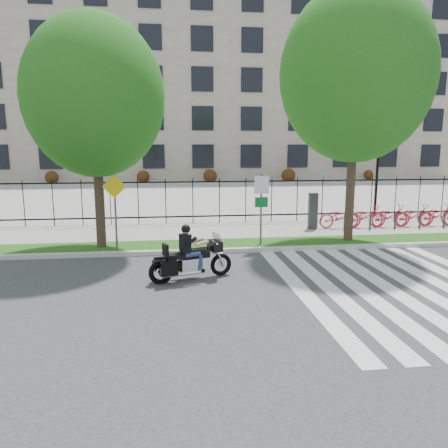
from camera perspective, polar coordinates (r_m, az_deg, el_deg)
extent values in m
plane|color=#333335|center=(10.83, -1.27, -9.11)|extent=(120.00, 120.00, 0.00)
cube|color=beige|center=(14.72, -2.93, -3.59)|extent=(60.00, 0.20, 0.15)
cube|color=#275515|center=(15.55, -3.17, -2.84)|extent=(60.00, 1.50, 0.15)
cube|color=#A09E96|center=(17.99, -3.74, -1.06)|extent=(60.00, 3.50, 0.15)
cube|color=#A09E96|center=(35.36, -5.51, 4.42)|extent=(80.00, 34.00, 0.10)
cube|color=gray|center=(55.55, -6.37, 16.78)|extent=(60.00, 20.00, 20.00)
cylinder|color=black|center=(24.82, 19.34, 5.98)|extent=(0.14, 0.14, 4.00)
cylinder|color=black|center=(24.77, 19.60, 10.36)|extent=(0.06, 0.70, 0.70)
sphere|color=white|center=(24.61, 18.88, 10.64)|extent=(0.36, 0.36, 0.36)
sphere|color=white|center=(24.93, 20.35, 10.54)|extent=(0.36, 0.36, 0.36)
cylinder|color=#32251B|center=(15.38, -15.99, 3.80)|extent=(0.32, 0.32, 3.64)
ellipsoid|color=#1B5112|center=(15.37, -16.59, 15.69)|extent=(4.57, 4.57, 5.26)
cylinder|color=#32251B|center=(16.52, 16.22, 5.33)|extent=(0.32, 0.32, 4.29)
ellipsoid|color=#1B5112|center=(16.65, 16.89, 18.24)|extent=(5.31, 5.31, 6.11)
cube|color=#2D2D33|center=(18.54, 11.53, 1.68)|extent=(0.35, 0.25, 1.50)
imported|color=red|center=(19.00, 14.93, 0.91)|extent=(1.82, 0.63, 0.95)
cylinder|color=#2D2D33|center=(18.57, 15.49, 0.28)|extent=(0.08, 0.08, 0.70)
imported|color=red|center=(19.44, 17.94, 0.96)|extent=(1.82, 0.63, 0.95)
cylinder|color=#2D2D33|center=(19.02, 18.55, 0.34)|extent=(0.08, 0.08, 0.70)
imported|color=red|center=(19.93, 20.80, 1.01)|extent=(1.82, 0.63, 0.95)
cylinder|color=#2D2D33|center=(19.52, 21.46, 0.41)|extent=(0.08, 0.08, 0.70)
imported|color=red|center=(20.47, 23.53, 1.05)|extent=(1.82, 0.63, 0.95)
cylinder|color=#2D2D33|center=(20.07, 24.22, 0.47)|extent=(0.08, 0.08, 0.70)
imported|color=red|center=(21.06, 26.10, 1.09)|extent=(1.82, 0.63, 0.95)
cylinder|color=#2D2D33|center=(20.66, 26.83, 0.52)|extent=(0.08, 0.08, 0.70)
cylinder|color=#59595B|center=(15.26, 4.86, 1.95)|extent=(0.07, 0.07, 2.50)
cube|color=white|center=(15.12, 4.94, 5.11)|extent=(0.50, 0.03, 0.60)
cube|color=#0C6626|center=(15.18, 4.91, 2.86)|extent=(0.45, 0.03, 0.35)
cylinder|color=#59595B|center=(15.04, -13.98, 1.37)|extent=(0.07, 0.07, 2.40)
cube|color=yellow|center=(14.89, -14.14, 4.77)|extent=(0.78, 0.03, 0.78)
torus|color=black|center=(12.22, -0.41, -5.32)|extent=(0.64, 0.31, 0.63)
torus|color=black|center=(11.63, -8.24, -6.24)|extent=(0.68, 0.34, 0.67)
cube|color=black|center=(12.01, -1.21, -2.85)|extent=(0.42, 0.56, 0.27)
cube|color=#26262B|center=(11.99, -0.93, -1.85)|extent=(0.27, 0.48, 0.28)
cube|color=silver|center=(11.85, -4.44, -5.34)|extent=(0.62, 0.46, 0.37)
cube|color=black|center=(11.87, -3.22, -3.79)|extent=(0.57, 0.45, 0.24)
cube|color=black|center=(11.68, -5.93, -4.16)|extent=(0.71, 0.51, 0.13)
cube|color=black|center=(11.52, -7.66, -3.37)|extent=(0.18, 0.32, 0.31)
cube|color=black|center=(11.38, -7.19, -5.82)|extent=(0.48, 0.28, 0.37)
cube|color=black|center=(11.88, -8.02, -5.15)|extent=(0.48, 0.28, 0.37)
cube|color=black|center=(11.66, -5.11, -2.51)|extent=(0.32, 0.42, 0.47)
sphere|color=tan|center=(11.60, -5.01, -0.82)|extent=(0.21, 0.21, 0.21)
sphere|color=black|center=(11.59, -5.01, -0.65)|extent=(0.25, 0.25, 0.25)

